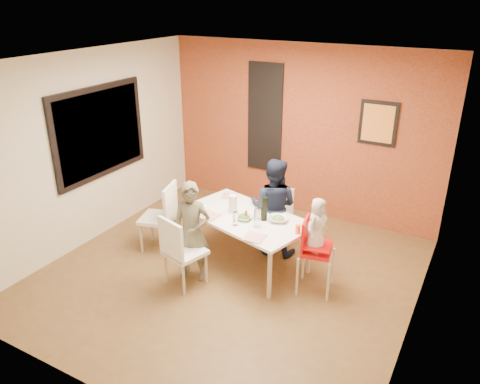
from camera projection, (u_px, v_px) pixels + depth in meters
The scene contains 35 objects.
ground at pixel (229, 274), 6.09m from camera, with size 4.50×4.50×0.00m, color brown.
ceiling at pixel (226, 61), 5.02m from camera, with size 4.50×4.50×0.02m, color silver.
wall_back at pixel (300, 132), 7.36m from camera, with size 4.50×0.02×2.70m, color beige.
wall_front at pixel (86, 268), 3.75m from camera, with size 4.50×0.02×2.70m, color beige.
wall_left at pixel (90, 149), 6.56m from camera, with size 0.02×4.50×2.70m, color beige.
wall_right at pixel (427, 219), 4.55m from camera, with size 0.02×4.50×2.70m, color beige.
brick_accent_wall at pixel (300, 132), 7.34m from camera, with size 4.50×0.02×2.70m, color maroon.
picture_window_frame at pixel (100, 132), 6.63m from camera, with size 0.05×1.70×1.30m, color black.
picture_window_pane at pixel (101, 132), 6.62m from camera, with size 0.02×1.55×1.15m, color black.
glassblock_strip at pixel (265, 118), 7.54m from camera, with size 0.55×0.03×1.70m, color silver.
glassblock_surround at pixel (265, 118), 7.54m from camera, with size 0.60×0.03×1.76m, color black.
art_print_frame at pixel (378, 123), 6.68m from camera, with size 0.54×0.03×0.64m, color black.
art_print_canvas at pixel (378, 123), 6.66m from camera, with size 0.44×0.01×0.54m, color gold.
dining_table at pixel (246, 220), 6.11m from camera, with size 1.85×1.33×0.69m.
chair_near at pixel (179, 249), 5.65m from camera, with size 0.54×0.54×0.94m.
chair_far at pixel (279, 214), 6.64m from camera, with size 0.48×0.48×0.84m.
chair_left at pixel (163, 214), 6.49m from camera, with size 0.56×0.56×0.98m.
high_chair at pixel (313, 249), 5.57m from camera, with size 0.46×0.46×0.95m.
child_near at pixel (192, 232), 5.78m from camera, with size 0.47×0.31×1.30m, color brown.
child_far at pixel (273, 207), 6.36m from camera, with size 0.67×0.52×1.38m, color black.
toddler at pixel (317, 225), 5.44m from camera, with size 0.32×0.21×0.66m, color beige.
plate_near_left at pixel (209, 216), 6.08m from camera, with size 0.24×0.24×0.01m, color silver.
plate_far_mid at pixel (269, 208), 6.29m from camera, with size 0.21×0.21×0.01m, color white.
plate_near_right at pixel (254, 237), 5.55m from camera, with size 0.24×0.24×0.01m, color white.
plate_far_left at pixel (230, 196), 6.66m from camera, with size 0.21×0.21×0.01m, color silver.
salad_bowl_a at pixel (244, 218), 5.99m from camera, with size 0.21×0.21×0.05m, color silver.
salad_bowl_b at pixel (278, 219), 5.94m from camera, with size 0.24×0.24×0.06m, color white.
wine_bottle at pixel (264, 209), 5.92m from camera, with size 0.08×0.08×0.31m, color black.
wine_glass_a at pixel (235, 218), 5.83m from camera, with size 0.06×0.06×0.18m, color white.
wine_glass_b at pixel (257, 218), 5.78m from camera, with size 0.08×0.08×0.22m, color white.
paper_towel_roll at pixel (233, 204), 6.14m from camera, with size 0.11×0.11×0.25m, color silver.
condiment_red at pixel (246, 215), 5.96m from camera, with size 0.03×0.03×0.13m, color red.
condiment_green at pixel (257, 214), 6.00m from camera, with size 0.03×0.03×0.13m, color #337025.
condiment_brown at pixel (256, 212), 6.02m from camera, with size 0.04×0.04×0.14m, color brown.
sippy_cup at pixel (298, 229), 5.63m from camera, with size 0.07×0.07×0.11m, color orange.
Camera 1 is at (2.63, -4.45, 3.40)m, focal length 35.00 mm.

